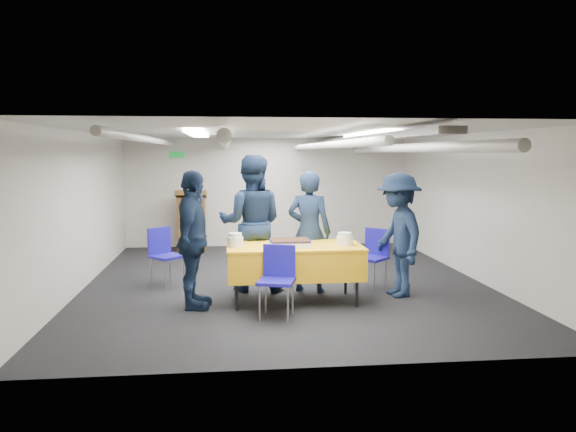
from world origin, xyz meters
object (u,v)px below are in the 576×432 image
Objects in this scene: chair_near at (278,273)px; sailor_b at (251,223)px; chair_right at (373,252)px; serving_table at (294,261)px; sailor_a at (309,232)px; sailor_c at (193,240)px; sheet_cake at (290,243)px; chair_left at (164,250)px; podium at (192,220)px; sailor_d at (398,235)px.

sailor_b is at bearing 100.84° from chair_near.
serving_table is at bearing -151.18° from chair_right.
sailor_a is 0.98× the size of sailor_c.
sailor_b is at bearing 120.44° from sheet_cake.
chair_left is at bearing 171.52° from chair_right.
serving_table is 1.44m from chair_right.
podium is 3.07m from chair_left.
sheet_cake is 1.56m from sailor_d.
serving_table is 0.69m from chair_near.
chair_left is at bearing 147.75° from serving_table.
sailor_b is 1.18m from sailor_c.
chair_near is 1.34m from sailor_a.
chair_left is (-1.77, 1.24, -0.28)m from sheet_cake.
sailor_c is at bearing 46.83° from sailor_a.
chair_near is at bearing -111.13° from sheet_cake.
podium is 1.44× the size of chair_right.
sailor_c is (-2.59, -0.85, 0.36)m from chair_right.
chair_left is 0.51× the size of sailor_d.
sheet_cake is 0.27× the size of sailor_b.
sailor_d is (1.19, -0.37, -0.01)m from sailor_a.
chair_left is 0.49× the size of sailor_c.
podium is at bearing -149.47° from sailor_d.
sheet_cake is 0.66m from chair_near.
chair_right is at bearing -65.15° from sailor_c.
serving_table is at bearing 134.81° from sailor_b.
sailor_b is at bearing 179.07° from chair_right.
sailor_d is at bearing 6.70° from serving_table.
serving_table is 1.03× the size of sailor_a.
sailor_c is at bearing -176.56° from sheet_cake.
podium is (-1.54, 4.30, -0.20)m from sheet_cake.
podium is at bearing 85.66° from chair_left.
sailor_c is (-1.25, -0.08, 0.07)m from sheet_cake.
serving_table is at bearing 48.96° from sheet_cake.
serving_table is 4.51m from podium.
sailor_d is (3.07, -4.05, 0.25)m from podium.
sailor_a is at bearing 62.92° from serving_table.
serving_table is at bearing -89.97° from sailor_d.
podium is at bearing 110.82° from serving_table.
chair_near is at bearing 108.94° from sailor_b.
sailor_d is at bearing -174.11° from sailor_a.
sailor_d reaches higher than chair_left.
podium is at bearing -39.62° from sailor_a.
sailor_d is (1.54, 0.25, 0.05)m from sheet_cake.
sheet_cake is at bearing -87.40° from sailor_d.
sailor_d is at bearing 24.62° from chair_near.
sailor_b is at bearing -34.97° from sailor_c.
sailor_a is at bearing 60.90° from sheet_cake.
chair_near is at bearing -139.39° from chair_right.
sailor_a is (0.56, 1.17, 0.34)m from chair_near.
sailor_a is 0.85m from sailor_b.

